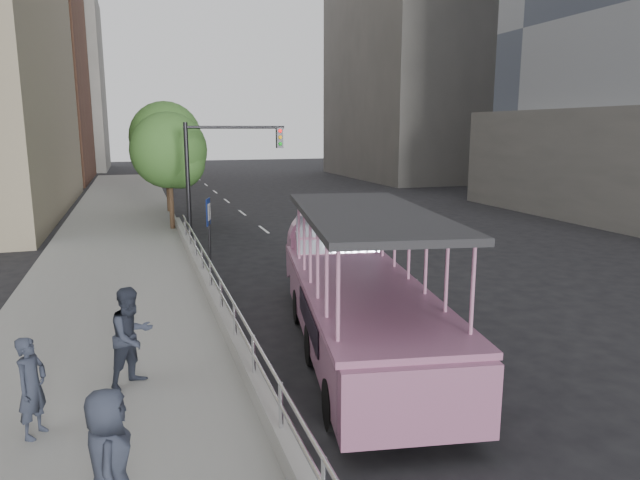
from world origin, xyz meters
TOP-DOWN VIEW (x-y plane):
  - ground at (0.00, 0.00)m, footprint 160.00×160.00m
  - sidewalk at (-5.75, 10.00)m, footprint 5.50×80.00m
  - kerb_wall at (-3.12, 2.00)m, footprint 0.24×30.00m
  - guardrail at (-3.12, 2.00)m, footprint 0.07×22.00m
  - duck_boat at (-0.29, 0.44)m, footprint 4.06×10.27m
  - car at (1.50, 2.51)m, footprint 2.03×3.92m
  - pedestrian_near at (-6.62, -2.43)m, footprint 0.61×0.69m
  - pedestrian_mid at (-5.17, -1.01)m, footprint 1.14×1.12m
  - pedestrian_far at (-5.42, -5.03)m, footprint 0.57×0.87m
  - parking_sign at (-2.73, 7.21)m, footprint 0.21×0.59m
  - traffic_signal at (-1.70, 12.50)m, footprint 4.20×0.32m
  - street_tree_near at (-3.30, 15.93)m, footprint 3.52×3.52m
  - street_tree_far at (-3.10, 21.93)m, footprint 3.97×3.97m
  - midrise_stone_a at (26.00, 42.00)m, footprint 20.00×20.00m
  - midrise_stone_b at (-16.00, 64.00)m, footprint 16.00×14.00m

SIDE VIEW (x-z plane):
  - ground at x=0.00m, z-range 0.00..0.00m
  - sidewalk at x=-5.75m, z-range 0.00..0.30m
  - kerb_wall at x=-3.12m, z-range 0.30..0.66m
  - car at x=1.50m, z-range 0.00..1.28m
  - pedestrian_near at x=-6.62m, z-range 0.30..1.89m
  - guardrail at x=-3.12m, z-range 0.79..1.50m
  - pedestrian_far at x=-5.42m, z-range 0.30..2.07m
  - pedestrian_mid at x=-5.17m, z-range 0.30..2.16m
  - duck_boat at x=-0.29m, z-range -0.43..2.90m
  - parking_sign at x=-2.73m, z-range 0.35..3.07m
  - traffic_signal at x=-1.70m, z-range 0.90..6.10m
  - street_tree_near at x=-3.30m, z-range 0.96..6.68m
  - street_tree_far at x=-3.10m, z-range 1.08..7.53m
  - midrise_stone_b at x=-16.00m, z-range 0.00..20.00m
  - midrise_stone_a at x=26.00m, z-range 0.00..32.00m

